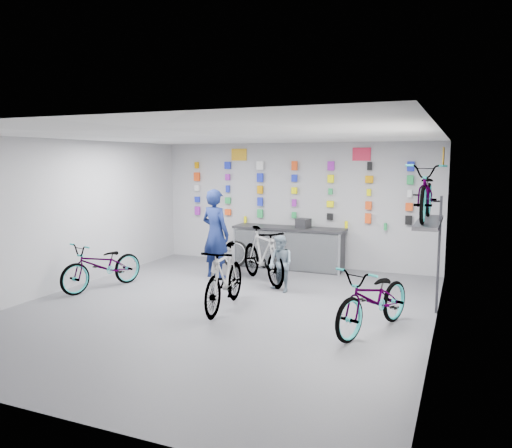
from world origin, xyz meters
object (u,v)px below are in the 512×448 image
at_px(bike_left, 103,265).
at_px(clerk, 215,234).
at_px(bike_service, 263,255).
at_px(bike_center, 225,278).
at_px(bike_right, 374,299).
at_px(customer, 281,264).
at_px(counter, 289,248).

xyz_separation_m(bike_left, clerk, (1.64, 1.77, 0.49)).
bearing_deg(bike_service, bike_center, -134.24).
relative_size(bike_right, customer, 1.75).
relative_size(bike_left, bike_service, 0.95).
relative_size(bike_center, bike_service, 0.96).
height_order(counter, bike_service, bike_service).
bearing_deg(counter, bike_center, -89.04).
relative_size(bike_left, bike_right, 0.95).
distance_m(counter, bike_service, 1.53).
distance_m(counter, bike_left, 4.33).
xyz_separation_m(bike_left, bike_center, (2.88, -0.29, 0.08)).
bearing_deg(bike_service, customer, -89.84).
distance_m(bike_center, customer, 1.58).
xyz_separation_m(bike_center, clerk, (-1.24, 2.06, 0.41)).
distance_m(bike_left, bike_center, 2.89).
height_order(counter, bike_right, bike_right).
bearing_deg(bike_right, clerk, 170.87).
relative_size(counter, bike_center, 1.43).
bearing_deg(bike_center, customer, 64.94).
relative_size(bike_center, bike_right, 0.96).
bearing_deg(counter, bike_left, -130.65).
relative_size(bike_right, bike_service, 1.00).
bearing_deg(bike_left, bike_service, 47.80).
height_order(bike_left, clerk, clerk).
xyz_separation_m(counter, bike_service, (-0.05, -1.52, 0.10)).
relative_size(counter, bike_left, 1.45).
bearing_deg(bike_left, clerk, 62.59).
bearing_deg(customer, bike_right, -7.58).
height_order(bike_left, bike_service, bike_service).
bearing_deg(bike_center, counter, 84.02).
height_order(bike_right, customer, customer).
relative_size(bike_right, clerk, 1.00).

